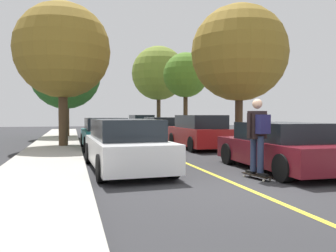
% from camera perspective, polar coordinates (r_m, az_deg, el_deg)
% --- Properties ---
extents(ground, '(80.00, 80.00, 0.00)m').
position_cam_1_polar(ground, '(7.48, 12.18, -9.80)').
color(ground, '#2D2D30').
extents(sidewalk_left, '(2.20, 56.00, 0.14)m').
position_cam_1_polar(sidewalk_left, '(6.68, -22.00, -10.70)').
color(sidewalk_left, '#ADA89E').
rests_on(sidewalk_left, ground).
extents(center_line, '(0.12, 39.20, 0.01)m').
position_cam_1_polar(center_line, '(11.12, 2.49, -5.91)').
color(center_line, gold).
rests_on(center_line, ground).
extents(parked_car_left_nearest, '(2.02, 4.61, 1.38)m').
position_cam_1_polar(parked_car_left_nearest, '(9.52, -7.06, -3.08)').
color(parked_car_left_nearest, white).
rests_on(parked_car_left_nearest, ground).
extents(parked_car_left_near, '(2.03, 4.08, 1.37)m').
position_cam_1_polar(parked_car_left_near, '(15.51, -10.36, -1.27)').
color(parked_car_left_near, '#196066').
rests_on(parked_car_left_near, ground).
extents(parked_car_right_nearest, '(2.04, 4.34, 1.30)m').
position_cam_1_polar(parked_car_right_nearest, '(9.80, 18.21, -3.34)').
color(parked_car_right_nearest, maroon).
rests_on(parked_car_right_nearest, ground).
extents(parked_car_right_near, '(1.82, 4.21, 1.49)m').
position_cam_1_polar(parked_car_right_near, '(15.38, 5.15, -1.01)').
color(parked_car_right_near, maroon).
rests_on(parked_car_right_near, ground).
extents(parked_car_right_far, '(2.02, 4.57, 1.35)m').
position_cam_1_polar(parked_car_right_far, '(21.97, -1.23, -0.34)').
color(parked_car_right_far, black).
rests_on(parked_car_right_far, ground).
extents(parked_car_right_farthest, '(1.92, 4.62, 1.49)m').
position_cam_1_polar(parked_car_right_farthest, '(28.28, -4.48, 0.28)').
color(parked_car_right_farthest, '#196066').
rests_on(parked_car_right_farthest, ground).
extents(street_tree_left_nearest, '(4.21, 4.21, 6.32)m').
position_cam_1_polar(street_tree_left_nearest, '(16.29, -17.02, 11.82)').
color(street_tree_left_nearest, '#4C3823').
rests_on(street_tree_left_nearest, sidewalk_left).
extents(street_tree_left_near, '(4.46, 4.46, 6.20)m').
position_cam_1_polar(street_tree_left_near, '(23.31, -16.56, 8.17)').
color(street_tree_left_near, '#4C3823').
rests_on(street_tree_left_near, sidewalk_left).
extents(street_tree_right_nearest, '(4.28, 4.28, 6.26)m').
position_cam_1_polar(street_tree_right_nearest, '(16.03, 11.68, 11.68)').
color(street_tree_right_nearest, '#4C3823').
rests_on(street_tree_right_nearest, sidewalk_right).
extents(street_tree_right_near, '(2.94, 2.94, 5.45)m').
position_cam_1_polar(street_tree_right_near, '(22.92, 2.92, 8.35)').
color(street_tree_right_near, '#4C3823').
rests_on(street_tree_right_near, sidewalk_right).
extents(street_tree_right_far, '(4.62, 4.62, 7.25)m').
position_cam_1_polar(street_tree_right_far, '(30.03, -1.57, 8.69)').
color(street_tree_right_far, '#4C3823').
rests_on(street_tree_right_far, sidewalk_right).
extents(fire_hydrant, '(0.20, 0.20, 0.70)m').
position_cam_1_polar(fire_hydrant, '(14.55, 12.95, -2.21)').
color(fire_hydrant, '#B2140F').
rests_on(fire_hydrant, sidewalk_right).
extents(skateboard, '(0.37, 0.87, 0.10)m').
position_cam_1_polar(skateboard, '(8.45, 14.43, -7.87)').
color(skateboard, black).
rests_on(skateboard, ground).
extents(skateboarder, '(0.59, 0.71, 1.77)m').
position_cam_1_polar(skateboarder, '(8.31, 14.63, -0.93)').
color(skateboarder, black).
rests_on(skateboarder, skateboard).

